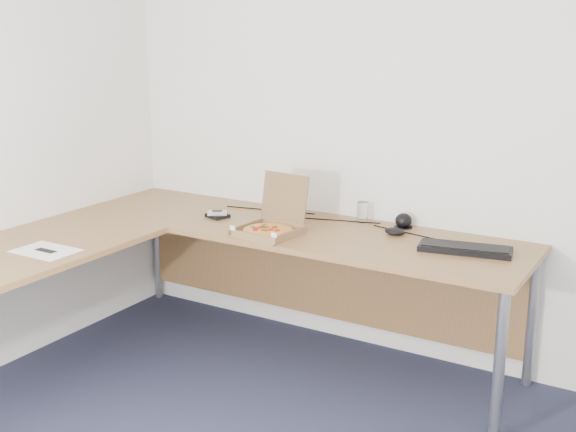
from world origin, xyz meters
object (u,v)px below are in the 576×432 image
Objects in this scene: desk at (193,243)px; pizza_box at (270,228)px; keyboard at (465,249)px; wallet at (218,216)px; drinking_glass at (362,212)px.

pizza_box reaches higher than desk.
keyboard is 1.37m from wallet.
drinking_glass reaches higher than keyboard.
desk is at bearing -53.60° from wallet.
keyboard is (0.94, 0.22, -0.02)m from pizza_box.
drinking_glass is 0.69m from keyboard.
wallet reaches higher than desk.
pizza_box is 0.55m from drinking_glass.
pizza_box is 2.85× the size of wallet.
pizza_box is at bearing 1.39° from wallet.
desk is at bearing -130.74° from drinking_glass.
pizza_box reaches higher than drinking_glass.
wallet is at bearing 168.74° from pizza_box.
desk is 23.06× the size of drinking_glass.
drinking_glass is (0.60, 0.70, 0.08)m from desk.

